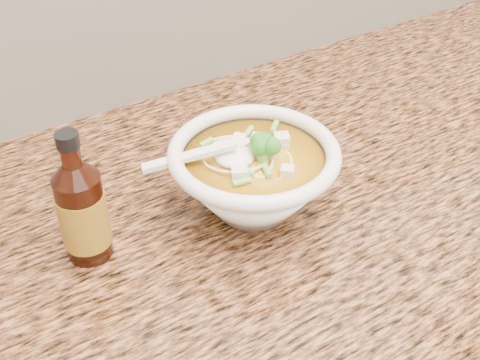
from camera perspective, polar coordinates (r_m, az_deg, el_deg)
cabinet at (r=1.21m, az=8.16°, el=-16.14°), size 4.00×0.65×0.86m
counter_slab at (r=0.89m, az=10.68°, el=1.30°), size 4.00×0.68×0.04m
soup_bowl at (r=0.74m, az=1.30°, el=0.24°), size 0.23×0.21×0.12m
hot_sauce_bottle at (r=0.69m, az=-14.71°, el=-2.91°), size 0.06×0.06×0.17m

